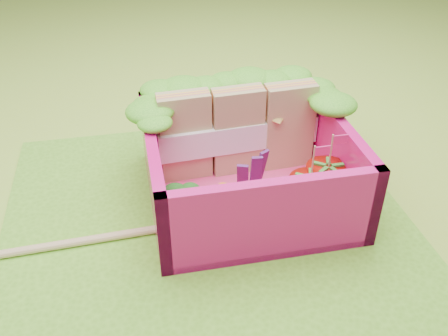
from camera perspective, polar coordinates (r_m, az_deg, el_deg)
name	(u,v)px	position (r m, az deg, el deg)	size (l,w,h in m)	color
ground	(209,227)	(3.26, -1.78, -6.79)	(14.00, 14.00, 0.00)	#A3CC39
placemat	(208,225)	(3.25, -1.79, -6.59)	(2.60, 2.60, 0.03)	#65B027
bento_floor	(246,192)	(3.46, 2.49, -2.80)	(1.30, 1.30, 0.05)	#FF4189
bento_box	(247,162)	(3.32, 2.60, 0.66)	(1.30, 1.30, 0.55)	#E61377
lettuce_ruffle	(232,88)	(3.54, 0.98, 9.10)	(1.43, 0.77, 0.11)	#2B8F1A
sandwich_stack	(238,131)	(3.50, 1.65, 4.21)	(1.14, 0.24, 0.63)	tan
broccoli	(183,208)	(3.00, -4.71, -4.53)	(0.32, 0.32, 0.26)	#70B055
carrot_sticks	(220,208)	(3.08, -0.49, -4.63)	(0.14, 0.18, 0.26)	#DF5112
purple_wedges	(253,179)	(3.22, 3.28, -1.29)	(0.21, 0.17, 0.38)	#551B5F
strawberry_left	(309,196)	(3.19, 9.68, -3.19)	(0.27, 0.27, 0.51)	red
strawberry_right	(326,185)	(3.30, 11.59, -1.92)	(0.29, 0.29, 0.53)	red
snap_peas	(324,193)	(3.43, 11.37, -2.82)	(0.33, 0.45, 0.05)	#59A433
chopsticks	(57,245)	(3.21, -18.50, -8.37)	(2.49, 0.17, 0.04)	tan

